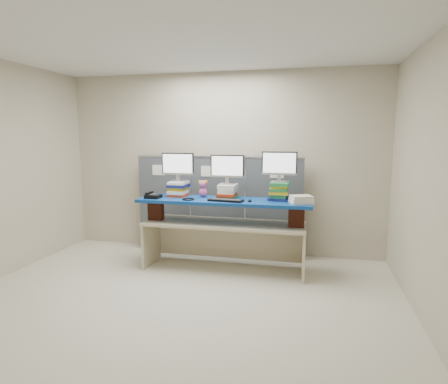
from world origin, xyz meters
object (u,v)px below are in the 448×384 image
(desk_phone, at_px, (153,196))
(desk, at_px, (224,232))
(monitor_center, at_px, (227,168))
(keyboard, at_px, (226,200))
(monitor_right, at_px, (279,165))
(monitor_left, at_px, (178,165))
(blue_board, at_px, (224,201))

(desk_phone, bearing_deg, desk, 7.59)
(monitor_center, xyz_separation_m, desk_phone, (-0.99, -0.25, -0.39))
(monitor_center, relative_size, keyboard, 0.98)
(monitor_center, relative_size, monitor_right, 1.00)
(desk, height_order, monitor_right, monitor_right)
(keyboard, height_order, desk_phone, desk_phone)
(desk, height_order, monitor_left, monitor_left)
(desk, height_order, monitor_center, monitor_center)
(monitor_left, xyz_separation_m, monitor_center, (0.71, 0.01, -0.02))
(desk, bearing_deg, desk_phone, -172.85)
(blue_board, xyz_separation_m, desk_phone, (-0.98, -0.13, 0.05))
(monitor_center, bearing_deg, monitor_left, -180.00)
(monitor_left, distance_m, desk_phone, 0.55)
(desk, relative_size, monitor_center, 4.73)
(blue_board, bearing_deg, desk, 75.34)
(monitor_left, xyz_separation_m, desk_phone, (-0.28, -0.24, -0.41))
(keyboard, bearing_deg, desk_phone, -174.15)
(desk, distance_m, monitor_right, 1.18)
(monitor_left, xyz_separation_m, monitor_right, (1.41, 0.02, 0.03))
(blue_board, relative_size, monitor_left, 5.02)
(blue_board, distance_m, keyboard, 0.16)
(desk, bearing_deg, keyboard, -68.52)
(desk, height_order, desk_phone, desk_phone)
(desk, xyz_separation_m, monitor_right, (0.72, 0.13, 0.92))
(blue_board, distance_m, monitor_right, 0.88)
(keyboard, bearing_deg, desk, 118.45)
(desk, distance_m, monitor_center, 0.88)
(monitor_center, bearing_deg, keyboard, -81.94)
(monitor_center, height_order, monitor_right, monitor_right)
(monitor_left, height_order, monitor_right, monitor_right)
(monitor_right, relative_size, desk_phone, 2.33)
(desk, relative_size, blue_board, 0.94)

